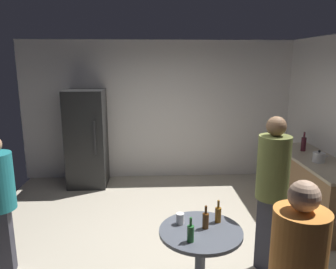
% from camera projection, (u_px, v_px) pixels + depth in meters
% --- Properties ---
extents(ground_plane, '(5.20, 5.20, 0.10)m').
position_uv_depth(ground_plane, '(164.00, 249.00, 4.16)').
color(ground_plane, '#B2A893').
extents(wall_back, '(5.32, 0.06, 2.70)m').
position_uv_depth(wall_back, '(159.00, 111.00, 6.42)').
color(wall_back, silver).
rests_on(wall_back, ground_plane).
extents(refrigerator, '(0.70, 0.68, 1.80)m').
position_uv_depth(refrigerator, '(87.00, 139.00, 6.03)').
color(refrigerator, black).
rests_on(refrigerator, ground_plane).
extents(kitchen_counter, '(0.64, 1.94, 0.90)m').
position_uv_depth(kitchen_counter, '(313.00, 187.00, 4.88)').
color(kitchen_counter, olive).
rests_on(kitchen_counter, ground_plane).
extents(kettle, '(0.24, 0.17, 0.18)m').
position_uv_depth(kettle, '(319.00, 157.00, 4.61)').
color(kettle, '#B2B2B7').
rests_on(kettle, kitchen_counter).
extents(wine_bottle_on_counter, '(0.08, 0.08, 0.31)m').
position_uv_depth(wine_bottle_on_counter, '(304.00, 144.00, 5.18)').
color(wine_bottle_on_counter, '#3F141E').
rests_on(wine_bottle_on_counter, kitchen_counter).
extents(foreground_table, '(0.80, 0.80, 0.73)m').
position_uv_depth(foreground_table, '(201.00, 240.00, 3.12)').
color(foreground_table, '#4C515B').
rests_on(foreground_table, ground_plane).
extents(beer_bottle_amber, '(0.06, 0.06, 0.23)m').
position_uv_depth(beer_bottle_amber, '(218.00, 214.00, 3.23)').
color(beer_bottle_amber, '#8C5919').
rests_on(beer_bottle_amber, foreground_table).
extents(beer_bottle_brown, '(0.06, 0.06, 0.23)m').
position_uv_depth(beer_bottle_brown, '(206.00, 220.00, 3.11)').
color(beer_bottle_brown, '#593314').
rests_on(beer_bottle_brown, foreground_table).
extents(beer_bottle_green, '(0.06, 0.06, 0.23)m').
position_uv_depth(beer_bottle_green, '(191.00, 233.00, 2.88)').
color(beer_bottle_green, '#26662D').
rests_on(beer_bottle_green, foreground_table).
extents(plastic_cup_white, '(0.08, 0.08, 0.11)m').
position_uv_depth(plastic_cup_white, '(180.00, 219.00, 3.20)').
color(plastic_cup_white, white).
rests_on(plastic_cup_white, foreground_table).
extents(person_in_olive_shirt, '(0.46, 0.46, 1.76)m').
position_uv_depth(person_in_olive_shirt, '(272.00, 183.00, 3.46)').
color(person_in_olive_shirt, '#2D2D38').
rests_on(person_in_olive_shirt, ground_plane).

